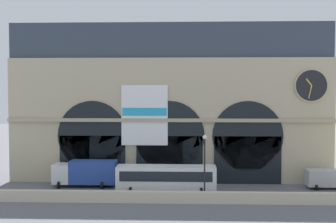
{
  "coord_description": "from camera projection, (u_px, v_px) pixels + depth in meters",
  "views": [
    {
      "loc": [
        1.92,
        -48.73,
        11.46
      ],
      "look_at": [
        -0.19,
        5.0,
        8.9
      ],
      "focal_mm": 46.87,
      "sensor_mm": 36.0,
      "label": 1
    }
  ],
  "objects": [
    {
      "name": "quay_parapet_wall",
      "position": [
        166.0,
        197.0,
        44.67
      ],
      "size": [
        90.0,
        0.7,
        1.19
      ],
      "primitive_type": "cube",
      "color": "beige",
      "rests_on": "ground"
    },
    {
      "name": "street_lamp_quayside",
      "position": [
        205.0,
        159.0,
        45.13
      ],
      "size": [
        0.44,
        0.44,
        6.9
      ],
      "color": "black",
      "rests_on": "ground"
    },
    {
      "name": "bus_center",
      "position": [
        166.0,
        178.0,
        48.67
      ],
      "size": [
        11.0,
        3.25,
        3.1
      ],
      "color": "white",
      "rests_on": "ground"
    },
    {
      "name": "box_truck_midwest",
      "position": [
        86.0,
        172.0,
        52.24
      ],
      "size": [
        7.5,
        2.91,
        3.12
      ],
      "color": "white",
      "rests_on": "ground"
    },
    {
      "name": "ground_plane",
      "position": [
        168.0,
        193.0,
        49.26
      ],
      "size": [
        200.0,
        200.0,
        0.0
      ],
      "primitive_type": "plane",
      "color": "slate"
    },
    {
      "name": "station_building",
      "position": [
        170.0,
        104.0,
        56.73
      ],
      "size": [
        40.26,
        6.29,
        19.93
      ],
      "color": "#BCAD8C",
      "rests_on": "ground"
    },
    {
      "name": "van_east",
      "position": [
        329.0,
        178.0,
        51.17
      ],
      "size": [
        5.2,
        2.48,
        2.2
      ],
      "color": "#ADB2B7",
      "rests_on": "ground"
    }
  ]
}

